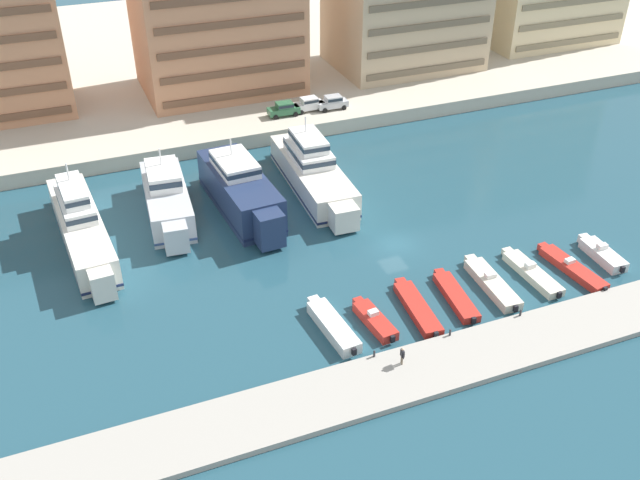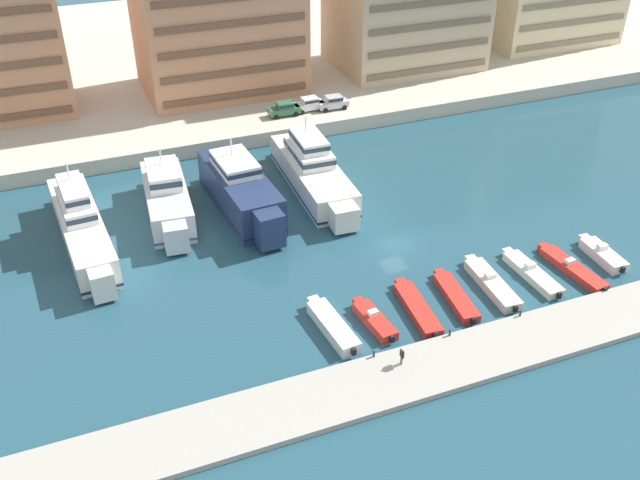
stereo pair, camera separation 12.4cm
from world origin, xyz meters
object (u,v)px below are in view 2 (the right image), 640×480
(car_white_left, at_px, (309,104))
(car_green_far_left, at_px, (284,108))
(yacht_ivory_center_left, at_px, (313,171))
(yacht_silver_left, at_px, (167,198))
(motorboat_red_mid_left, at_px, (417,308))
(motorboat_red_center_left, at_px, (455,296))
(motorboat_red_left, at_px, (374,320))
(motorboat_cream_center_right, at_px, (532,273))
(yacht_ivory_far_left, at_px, (81,225))
(yacht_navy_mid_left, at_px, (241,191))
(pedestrian_near_edge, at_px, (402,355))
(car_silver_mid_left, at_px, (333,102))
(motorboat_cream_center, at_px, (491,283))
(motorboat_red_mid_right, at_px, (572,268))
(motorboat_white_far_left, at_px, (332,326))
(motorboat_white_right, at_px, (602,254))

(car_white_left, bearing_deg, car_green_far_left, -174.84)
(yacht_ivory_center_left, xyz_separation_m, car_green_far_left, (2.31, 16.29, 0.77))
(yacht_silver_left, height_order, car_green_far_left, yacht_silver_left)
(motorboat_red_mid_left, relative_size, motorboat_red_center_left, 1.06)
(motorboat_red_left, bearing_deg, motorboat_cream_center_right, 2.97)
(yacht_ivory_center_left, bearing_deg, yacht_ivory_far_left, -174.43)
(yacht_navy_mid_left, relative_size, pedestrian_near_edge, 11.25)
(motorboat_red_center_left, bearing_deg, car_green_far_left, 92.76)
(motorboat_red_left, bearing_deg, car_silver_mid_left, 72.17)
(car_green_far_left, bearing_deg, yacht_ivory_far_left, -145.81)
(car_green_far_left, relative_size, car_white_left, 0.99)
(car_white_left, bearing_deg, car_silver_mid_left, -11.24)
(car_silver_mid_left, relative_size, pedestrian_near_edge, 2.60)
(motorboat_red_mid_left, relative_size, car_green_far_left, 2.00)
(yacht_navy_mid_left, distance_m, pedestrian_near_edge, 28.52)
(yacht_ivory_center_left, bearing_deg, yacht_silver_left, 179.63)
(yacht_ivory_far_left, bearing_deg, car_green_far_left, 34.19)
(yacht_silver_left, height_order, yacht_navy_mid_left, yacht_navy_mid_left)
(motorboat_red_left, distance_m, car_silver_mid_left, 42.39)
(motorboat_cream_center, bearing_deg, motorboat_red_mid_right, -4.58)
(yacht_navy_mid_left, height_order, motorboat_red_mid_left, yacht_navy_mid_left)
(yacht_ivory_far_left, xyz_separation_m, pedestrian_near_edge, (21.03, -27.53, -0.70))
(motorboat_cream_center_right, distance_m, car_silver_mid_left, 39.67)
(motorboat_red_center_left, bearing_deg, motorboat_cream_center_right, 2.89)
(motorboat_red_center_left, xyz_separation_m, pedestrian_near_edge, (-8.52, -6.12, 1.11))
(yacht_ivory_center_left, distance_m, motorboat_cream_center, 24.96)
(yacht_ivory_center_left, height_order, motorboat_white_far_left, yacht_ivory_center_left)
(yacht_ivory_center_left, bearing_deg, yacht_navy_mid_left, -168.12)
(motorboat_red_mid_left, bearing_deg, motorboat_white_far_left, 177.79)
(yacht_silver_left, relative_size, motorboat_white_far_left, 2.09)
(motorboat_cream_center_right, distance_m, car_white_left, 40.71)
(motorboat_red_center_left, bearing_deg, car_white_left, 87.70)
(yacht_navy_mid_left, distance_m, motorboat_white_right, 36.66)
(motorboat_red_center_left, bearing_deg, yacht_ivory_center_left, 100.07)
(yacht_ivory_far_left, relative_size, car_white_left, 5.05)
(car_green_far_left, bearing_deg, motorboat_cream_center, -81.55)
(yacht_ivory_center_left, relative_size, motorboat_cream_center, 2.40)
(car_green_far_left, relative_size, pedestrian_near_edge, 2.59)
(yacht_ivory_far_left, height_order, pedestrian_near_edge, yacht_ivory_far_left)
(motorboat_cream_center, relative_size, car_silver_mid_left, 2.06)
(motorboat_white_right, xyz_separation_m, car_silver_mid_left, (-11.63, 39.48, 2.33))
(motorboat_cream_center_right, relative_size, car_white_left, 1.96)
(car_green_far_left, distance_m, car_white_left, 3.57)
(yacht_navy_mid_left, xyz_separation_m, motorboat_red_mid_left, (9.16, -22.24, -1.97))
(yacht_ivory_far_left, height_order, car_white_left, yacht_ivory_far_left)
(yacht_silver_left, relative_size, motorboat_white_right, 2.60)
(yacht_navy_mid_left, xyz_separation_m, motorboat_white_far_left, (1.35, -21.94, -1.80))
(yacht_navy_mid_left, height_order, motorboat_red_left, yacht_navy_mid_left)
(yacht_navy_mid_left, bearing_deg, pedestrian_near_edge, -80.72)
(yacht_silver_left, xyz_separation_m, motorboat_red_mid_left, (16.65, -24.21, -1.62))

